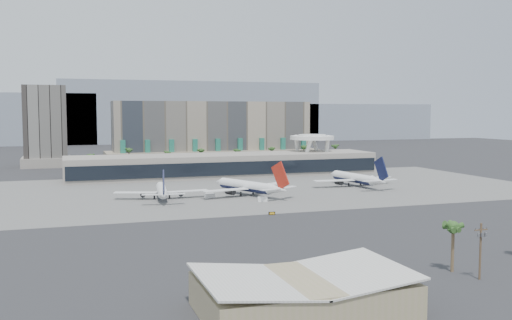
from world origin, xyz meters
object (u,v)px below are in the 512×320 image
object	(u,v)px
service_vehicle_a	(210,196)
service_vehicle_b	(262,199)
airliner_right	(356,178)
taxiway_sign	(272,213)
airliner_centre	(248,186)
airliner_left	(162,191)
utility_pole	(481,246)

from	to	relation	value
service_vehicle_a	service_vehicle_b	xyz separation A→B (m)	(17.32, -15.89, -0.03)
service_vehicle_b	service_vehicle_a	bearing A→B (deg)	149.43
airliner_right	taxiway_sign	bearing A→B (deg)	-145.09
airliner_centre	service_vehicle_a	xyz separation A→B (m)	(-17.27, -1.98, -3.00)
airliner_left	service_vehicle_a	size ratio (longest dim) A/B	10.01
service_vehicle_b	taxiway_sign	xyz separation A→B (m)	(-6.47, -28.15, -0.42)
utility_pole	service_vehicle_a	size ratio (longest dim) A/B	3.05
airliner_centre	airliner_right	size ratio (longest dim) A/B	0.95
utility_pole	service_vehicle_b	size ratio (longest dim) A/B	3.30
airliner_left	service_vehicle_b	distance (m)	41.25
airliner_left	taxiway_sign	world-z (taller)	airliner_left
service_vehicle_a	taxiway_sign	world-z (taller)	service_vehicle_a
airliner_left	taxiway_sign	size ratio (longest dim) A/B	16.93
airliner_centre	service_vehicle_a	size ratio (longest dim) A/B	10.79
airliner_right	service_vehicle_a	size ratio (longest dim) A/B	11.38
airliner_left	airliner_right	size ratio (longest dim) A/B	0.88
airliner_right	service_vehicle_a	distance (m)	76.12
taxiway_sign	service_vehicle_a	bearing A→B (deg)	110.82
taxiway_sign	utility_pole	bearing A→B (deg)	-72.90
airliner_centre	airliner_left	bearing A→B (deg)	153.42
airliner_left	airliner_centre	bearing A→B (deg)	4.47
airliner_right	service_vehicle_a	xyz separation A→B (m)	(-74.75, -14.08, -2.95)
airliner_centre	service_vehicle_a	world-z (taller)	airliner_centre
airliner_right	airliner_left	bearing A→B (deg)	179.01
service_vehicle_a	airliner_centre	bearing A→B (deg)	-4.56
airliner_right	taxiway_sign	xyz separation A→B (m)	(-63.90, -58.11, -3.39)
airliner_right	service_vehicle_a	world-z (taller)	airliner_right
service_vehicle_a	service_vehicle_b	size ratio (longest dim) A/B	1.08
utility_pole	airliner_right	distance (m)	151.17
airliner_centre	airliner_right	distance (m)	58.75
utility_pole	taxiway_sign	size ratio (longest dim) A/B	5.15
service_vehicle_b	airliner_right	bearing A→B (deg)	39.50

